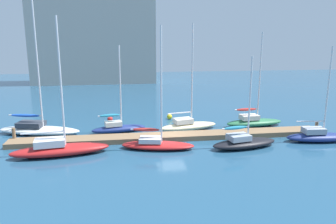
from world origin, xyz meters
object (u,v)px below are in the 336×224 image
object	(u,v)px
sailboat_2	(118,127)
harbor_building_distant	(94,40)
sailboat_0	(38,128)
sailboat_7	(319,136)
sailboat_6	(254,121)
mooring_buoy_red	(110,119)
mooring_buoy_yellow	(170,117)
sailboat_4	(188,125)
sailboat_1	(59,148)
sailboat_3	(157,143)
sailboat_5	(244,142)

from	to	relation	value
sailboat_2	harbor_building_distant	world-z (taller)	harbor_building_distant
sailboat_0	harbor_building_distant	size ratio (longest dim) A/B	0.53
sailboat_2	sailboat_7	size ratio (longest dim) A/B	1.00
sailboat_6	mooring_buoy_red	distance (m)	14.98
mooring_buoy_yellow	sailboat_0	bearing A→B (deg)	-163.10
sailboat_4	sailboat_1	bearing A→B (deg)	-166.14
sailboat_6	mooring_buoy_red	bearing A→B (deg)	160.52
sailboat_4	sailboat_6	bearing A→B (deg)	-8.68
sailboat_0	sailboat_1	xyz separation A→B (m)	(2.96, -6.12, -0.00)
mooring_buoy_red	sailboat_7	bearing A→B (deg)	-27.99
sailboat_0	sailboat_6	size ratio (longest dim) A/B	1.35
sailboat_4	sailboat_3	bearing A→B (deg)	-138.02
sailboat_0	sailboat_6	xyz separation A→B (m)	(20.91, -0.24, -0.02)
sailboat_3	sailboat_4	size ratio (longest dim) A/B	0.96
mooring_buoy_red	mooring_buoy_yellow	bearing A→B (deg)	1.53
sailboat_1	sailboat_2	distance (m)	7.15
sailboat_3	mooring_buoy_yellow	bearing A→B (deg)	87.34
sailboat_5	mooring_buoy_red	size ratio (longest dim) A/B	12.85
sailboat_5	sailboat_6	xyz separation A→B (m)	(3.47, 6.21, 0.05)
sailboat_5	mooring_buoy_yellow	world-z (taller)	sailboat_5
sailboat_6	mooring_buoy_yellow	bearing A→B (deg)	148.39
sailboat_1	mooring_buoy_yellow	world-z (taller)	sailboat_1
sailboat_1	sailboat_6	size ratio (longest dim) A/B	1.10
sailboat_0	sailboat_5	world-z (taller)	sailboat_0
sailboat_0	sailboat_7	xyz separation A→B (m)	(24.47, -5.81, -0.06)
sailboat_4	sailboat_7	size ratio (longest dim) A/B	1.24
sailboat_0	sailboat_1	bearing A→B (deg)	-50.06
sailboat_6	sailboat_1	bearing A→B (deg)	-165.87
mooring_buoy_yellow	mooring_buoy_red	bearing A→B (deg)	-178.47
sailboat_2	mooring_buoy_red	bearing A→B (deg)	91.05
sailboat_3	sailboat_7	distance (m)	14.05
sailboat_7	mooring_buoy_red	size ratio (longest dim) A/B	14.12
sailboat_2	harbor_building_distant	size ratio (longest dim) A/B	0.34
harbor_building_distant	sailboat_4	bearing A→B (deg)	-73.56
sailboat_3	sailboat_5	world-z (taller)	sailboat_3
sailboat_6	sailboat_5	bearing A→B (deg)	-123.23
sailboat_2	sailboat_6	size ratio (longest dim) A/B	0.87
sailboat_1	sailboat_4	size ratio (longest dim) A/B	1.02
sailboat_0	mooring_buoy_yellow	xyz separation A→B (m)	(12.93, 3.93, -0.28)
mooring_buoy_red	sailboat_6	bearing A→B (deg)	-15.46
sailboat_2	sailboat_5	distance (m)	11.75
sailboat_1	mooring_buoy_red	bearing A→B (deg)	62.56
sailboat_3	sailboat_7	xyz separation A→B (m)	(14.05, -0.11, 0.02)
sailboat_4	sailboat_5	xyz separation A→B (m)	(3.40, -5.78, -0.04)
sailboat_7	mooring_buoy_yellow	bearing A→B (deg)	144.46
sailboat_3	sailboat_5	bearing A→B (deg)	5.86
sailboat_0	sailboat_2	distance (m)	7.34
sailboat_3	sailboat_5	size ratio (longest dim) A/B	1.31
sailboat_2	sailboat_0	bearing A→B (deg)	165.93
sailboat_1	sailboat_7	world-z (taller)	sailboat_1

